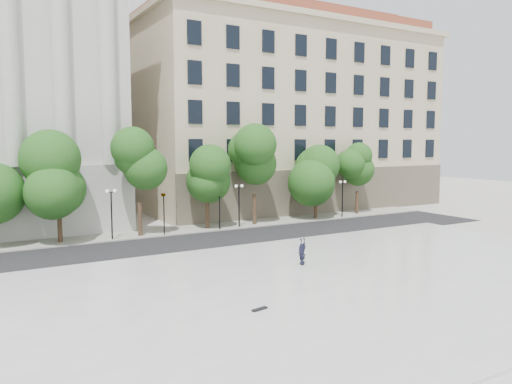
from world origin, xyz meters
TOP-DOWN VIEW (x-y plane):
  - ground at (0.00, 0.00)m, footprint 160.00×160.00m
  - plaza at (0.00, 3.00)m, footprint 44.00×22.00m
  - street at (0.00, 18.00)m, footprint 60.00×8.00m
  - far_sidewalk at (0.00, 24.00)m, footprint 60.00×4.00m
  - building_east at (20.00, 38.91)m, footprint 36.00×26.15m
  - traffic_light_west at (-0.54, 22.30)m, footprint 0.78×1.56m
  - traffic_light_east at (4.66, 22.30)m, footprint 0.73×1.64m
  - person_lying at (2.64, 6.88)m, footprint 0.83×1.70m
  - skateboard at (-3.80, 1.15)m, footprint 0.83×0.36m
  - street_trees at (0.53, 23.42)m, footprint 48.14×4.80m
  - lamp_posts at (0.73, 22.60)m, footprint 37.48×0.28m

SIDE VIEW (x-z plane):
  - ground at x=0.00m, z-range 0.00..0.00m
  - street at x=0.00m, z-range 0.00..0.02m
  - far_sidewalk at x=0.00m, z-range 0.00..0.12m
  - plaza at x=0.00m, z-range 0.00..0.45m
  - skateboard at x=-3.80m, z-range 0.45..0.53m
  - person_lying at x=2.64m, z-range 0.45..0.89m
  - lamp_posts at x=0.73m, z-range 0.74..4.90m
  - traffic_light_west at x=-0.54m, z-range 1.54..5.66m
  - traffic_light_east at x=4.66m, z-range 1.56..5.71m
  - street_trees at x=0.53m, z-range 1.30..9.06m
  - building_east at x=20.00m, z-range -0.36..22.64m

